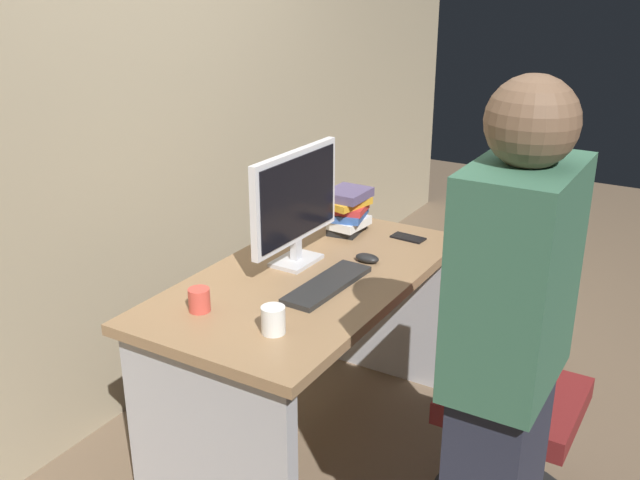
{
  "coord_description": "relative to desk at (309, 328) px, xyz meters",
  "views": [
    {
      "loc": [
        -2.17,
        -1.34,
        1.88
      ],
      "look_at": [
        0.0,
        -0.05,
        0.9
      ],
      "focal_mm": 40.78,
      "sensor_mm": 36.0,
      "label": 1
    }
  ],
  "objects": [
    {
      "name": "monitor",
      "position": [
        0.07,
        0.1,
        0.49
      ],
      "size": [
        0.54,
        0.14,
        0.46
      ],
      "color": "silver",
      "rests_on": "desk"
    },
    {
      "name": "handbag",
      "position": [
        0.87,
        -0.67,
        -0.38
      ],
      "size": [
        0.34,
        0.14,
        0.38
      ],
      "color": "brown",
      "rests_on": "ground"
    },
    {
      "name": "desk",
      "position": [
        0.0,
        0.0,
        0.0
      ],
      "size": [
        1.41,
        0.75,
        0.75
      ],
      "color": "#93704C",
      "rests_on": "ground"
    },
    {
      "name": "mouse",
      "position": [
        0.22,
        -0.14,
        0.25
      ],
      "size": [
        0.06,
        0.1,
        0.03
      ],
      "primitive_type": "ellipsoid",
      "color": "black",
      "rests_on": "desk"
    },
    {
      "name": "wall_back",
      "position": [
        0.0,
        0.86,
        0.99
      ],
      "size": [
        6.4,
        0.1,
        3.0
      ],
      "primitive_type": "cube",
      "color": "tan",
      "rests_on": "ground"
    },
    {
      "name": "person_at_desk",
      "position": [
        -0.51,
        -0.92,
        0.33
      ],
      "size": [
        0.4,
        0.24,
        1.64
      ],
      "color": "#262838",
      "rests_on": "ground"
    },
    {
      "name": "cup_near_keyboard",
      "position": [
        -0.46,
        -0.15,
        0.28
      ],
      "size": [
        0.08,
        0.08,
        0.09
      ],
      "primitive_type": "cylinder",
      "color": "white",
      "rests_on": "desk"
    },
    {
      "name": "cell_phone",
      "position": [
        0.54,
        -0.17,
        0.24
      ],
      "size": [
        0.08,
        0.15,
        0.01
      ],
      "primitive_type": "cube",
      "rotation": [
        0.0,
        0.0,
        -0.08
      ],
      "color": "black",
      "rests_on": "desk"
    },
    {
      "name": "book_stack",
      "position": [
        0.47,
        0.09,
        0.34
      ],
      "size": [
        0.24,
        0.18,
        0.2
      ],
      "color": "black",
      "rests_on": "desk"
    },
    {
      "name": "keyboard",
      "position": [
        -0.07,
        -0.12,
        0.24
      ],
      "size": [
        0.44,
        0.15,
        0.02
      ],
      "primitive_type": "cube",
      "rotation": [
        0.0,
        0.0,
        -0.04
      ],
      "color": "#262626",
      "rests_on": "desk"
    },
    {
      "name": "office_chair",
      "position": [
        0.0,
        -0.77,
        -0.09
      ],
      "size": [
        0.52,
        0.52,
        0.94
      ],
      "color": "black",
      "rests_on": "ground"
    },
    {
      "name": "cup_by_monitor",
      "position": [
        -0.46,
        0.16,
        0.28
      ],
      "size": [
        0.07,
        0.07,
        0.08
      ],
      "primitive_type": "cylinder",
      "color": "#D84C3F",
      "rests_on": "desk"
    },
    {
      "name": "ground_plane",
      "position": [
        0.0,
        0.0,
        -0.51
      ],
      "size": [
        9.0,
        9.0,
        0.0
      ],
      "primitive_type": "plane",
      "color": "brown"
    }
  ]
}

